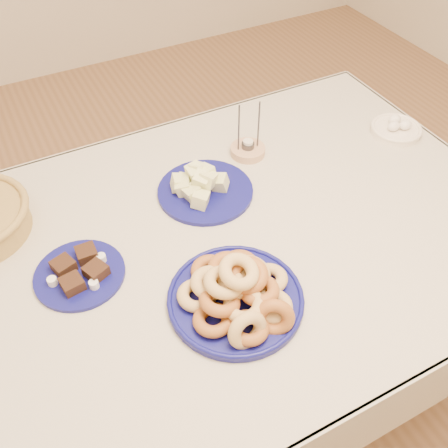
{
  "coord_description": "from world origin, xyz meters",
  "views": [
    {
      "loc": [
        -0.39,
        -0.8,
        1.72
      ],
      "look_at": [
        0.0,
        -0.05,
        0.85
      ],
      "focal_mm": 40.0,
      "sensor_mm": 36.0,
      "label": 1
    }
  ],
  "objects_px": {
    "dining_table": "(216,264)",
    "brownie_plate": "(80,272)",
    "melon_plate": "(202,187)",
    "candle_holder": "(248,149)",
    "egg_bowl": "(396,129)",
    "donut_platter": "(237,294)"
  },
  "relations": [
    {
      "from": "dining_table",
      "to": "brownie_plate",
      "type": "relative_size",
      "value": 5.99
    },
    {
      "from": "melon_plate",
      "to": "candle_holder",
      "type": "height_order",
      "value": "candle_holder"
    },
    {
      "from": "candle_holder",
      "to": "dining_table",
      "type": "bearing_deg",
      "value": -132.57
    },
    {
      "from": "dining_table",
      "to": "candle_holder",
      "type": "relative_size",
      "value": 9.36
    },
    {
      "from": "melon_plate",
      "to": "brownie_plate",
      "type": "relative_size",
      "value": 1.2
    },
    {
      "from": "candle_holder",
      "to": "melon_plate",
      "type": "bearing_deg",
      "value": -153.84
    },
    {
      "from": "dining_table",
      "to": "egg_bowl",
      "type": "relative_size",
      "value": 9.54
    },
    {
      "from": "candle_holder",
      "to": "egg_bowl",
      "type": "relative_size",
      "value": 1.02
    },
    {
      "from": "egg_bowl",
      "to": "dining_table",
      "type": "bearing_deg",
      "value": -168.71
    },
    {
      "from": "brownie_plate",
      "to": "dining_table",
      "type": "bearing_deg",
      "value": -6.86
    },
    {
      "from": "brownie_plate",
      "to": "egg_bowl",
      "type": "distance_m",
      "value": 1.1
    },
    {
      "from": "melon_plate",
      "to": "egg_bowl",
      "type": "relative_size",
      "value": 1.91
    },
    {
      "from": "egg_bowl",
      "to": "brownie_plate",
      "type": "bearing_deg",
      "value": -174.47
    },
    {
      "from": "donut_platter",
      "to": "brownie_plate",
      "type": "xyz_separation_m",
      "value": [
        -0.3,
        0.25,
        -0.02
      ]
    },
    {
      "from": "donut_platter",
      "to": "candle_holder",
      "type": "bearing_deg",
      "value": 58.09
    },
    {
      "from": "donut_platter",
      "to": "melon_plate",
      "type": "bearing_deg",
      "value": 76.31
    },
    {
      "from": "melon_plate",
      "to": "egg_bowl",
      "type": "height_order",
      "value": "melon_plate"
    },
    {
      "from": "donut_platter",
      "to": "candle_holder",
      "type": "xyz_separation_m",
      "value": [
        0.3,
        0.49,
        -0.02
      ]
    },
    {
      "from": "brownie_plate",
      "to": "egg_bowl",
      "type": "bearing_deg",
      "value": 5.53
    },
    {
      "from": "donut_platter",
      "to": "melon_plate",
      "type": "height_order",
      "value": "donut_platter"
    },
    {
      "from": "melon_plate",
      "to": "brownie_plate",
      "type": "xyz_separation_m",
      "value": [
        -0.4,
        -0.13,
        -0.01
      ]
    },
    {
      "from": "dining_table",
      "to": "egg_bowl",
      "type": "xyz_separation_m",
      "value": [
        0.74,
        0.15,
        0.12
      ]
    }
  ]
}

